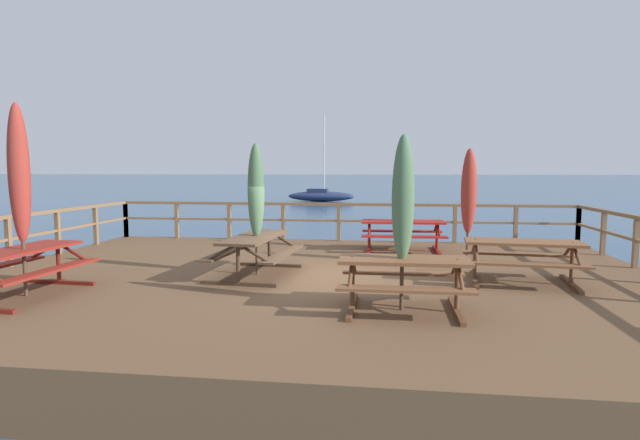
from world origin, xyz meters
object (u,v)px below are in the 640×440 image
picnic_table_mid_right (255,246)px  patio_umbrella_tall_back_right (401,181)px  sailboat_distant (321,196)px  patio_umbrella_tall_back_left (469,192)px  picnic_table_back_left (403,229)px  patio_umbrella_tall_front (403,199)px  patio_umbrella_short_front (19,174)px  patio_umbrella_short_back (256,192)px  picnic_table_mid_left (523,252)px  picnic_table_front_left (404,273)px  picnic_table_back_right (19,262)px

picnic_table_mid_right → patio_umbrella_tall_back_right: (2.85, 3.33, 1.19)m
patio_umbrella_tall_back_right → sailboat_distant: 32.83m
patio_umbrella_tall_back_left → sailboat_distant: (-7.59, 34.01, -1.85)m
picnic_table_back_left → picnic_table_mid_right: 4.40m
patio_umbrella_tall_front → patio_umbrella_tall_back_left: 3.87m
picnic_table_back_left → patio_umbrella_short_front: patio_umbrella_short_front is taller
patio_umbrella_short_back → sailboat_distant: 35.65m
picnic_table_back_left → picnic_table_mid_left: bearing=-58.9°
patio_umbrella_tall_front → picnic_table_back_left: bearing=88.1°
picnic_table_back_left → patio_umbrella_tall_back_left: bearing=-54.7°
picnic_table_back_left → patio_umbrella_short_back: 4.47m
patio_umbrella_short_back → sailboat_distant: bearing=95.5°
picnic_table_front_left → picnic_table_back_left: bearing=88.5°
picnic_table_front_left → patio_umbrella_short_front: bearing=179.5°
picnic_table_back_left → patio_umbrella_tall_front: size_ratio=0.82×
picnic_table_back_right → patio_umbrella_short_front: 1.40m
picnic_table_mid_right → sailboat_distant: (-3.40, 35.50, -0.84)m
patio_umbrella_tall_back_left → sailboat_distant: size_ratio=0.32×
patio_umbrella_tall_back_left → sailboat_distant: bearing=102.6°
picnic_table_mid_right → picnic_table_back_right: same height
patio_umbrella_tall_front → patio_umbrella_short_front: 6.00m
picnic_table_mid_left → sailboat_distant: (-8.32, 35.54, -0.83)m
patio_umbrella_tall_back_left → patio_umbrella_tall_back_right: bearing=126.1°
sailboat_distant → patio_umbrella_short_back: bearing=-84.5°
patio_umbrella_tall_front → patio_umbrella_short_front: bearing=179.7°
picnic_table_back_right → picnic_table_mid_right: bearing=32.1°
picnic_table_front_left → picnic_table_mid_left: same height
picnic_table_back_left → patio_umbrella_short_front: size_ratio=0.67×
patio_umbrella_tall_back_left → sailboat_distant: 34.90m
patio_umbrella_tall_front → sailboat_distant: 38.14m
patio_umbrella_short_front → picnic_table_mid_right: bearing=32.4°
picnic_table_back_left → picnic_table_back_right: same height
picnic_table_back_right → patio_umbrella_tall_front: 6.15m
patio_umbrella_tall_front → sailboat_distant: size_ratio=0.33×
picnic_table_mid_left → patio_umbrella_short_back: 5.02m
picnic_table_mid_right → picnic_table_mid_left: size_ratio=1.07×
picnic_table_back_left → picnic_table_front_left: same height
patio_umbrella_short_front → sailboat_distant: size_ratio=0.40×
patio_umbrella_tall_front → picnic_table_mid_left: bearing=43.1°
patio_umbrella_short_back → patio_umbrella_short_front: (-3.27, -2.12, 0.35)m
patio_umbrella_tall_back_right → patio_umbrella_short_front: bearing=-138.5°
picnic_table_back_right → patio_umbrella_tall_front: (6.06, -0.01, 1.05)m
patio_umbrella_tall_front → patio_umbrella_short_back: bearing=141.6°
patio_umbrella_short_back → patio_umbrella_tall_front: bearing=-38.4°
picnic_table_front_left → sailboat_distant: sailboat_distant is taller
picnic_table_front_left → picnic_table_mid_left: size_ratio=0.88×
picnic_table_front_left → patio_umbrella_tall_back_right: size_ratio=0.67×
patio_umbrella_short_front → picnic_table_back_left: bearing=41.0°
picnic_table_front_left → patio_umbrella_short_back: (-2.75, 2.17, 1.05)m
picnic_table_mid_right → patio_umbrella_short_back: bearing=71.2°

